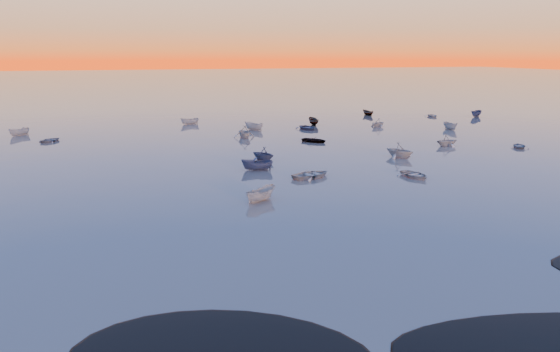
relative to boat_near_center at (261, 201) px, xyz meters
name	(u,v)px	position (x,y,z in m)	size (l,w,h in m)	color
ground	(197,112)	(6.01, 76.00, 0.00)	(600.00, 600.00, 0.00)	slate
mud_lobes	(510,320)	(6.01, -25.00, 0.01)	(140.00, 6.00, 0.07)	black
moored_fleet	(248,145)	(6.01, 29.00, 0.00)	(124.00, 58.00, 1.20)	beige
boat_near_center	(261,201)	(0.00, 0.00, 0.00)	(3.57, 1.51, 1.24)	beige
boat_near_right	(263,160)	(5.25, 18.15, 0.00)	(3.57, 1.61, 1.25)	#364467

